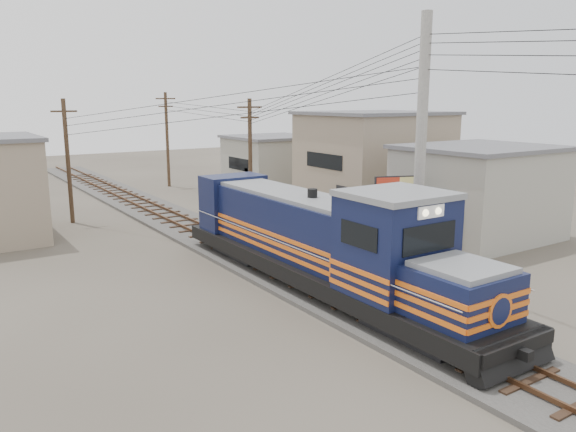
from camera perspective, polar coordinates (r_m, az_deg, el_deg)
ground at (r=20.47m, az=4.76°, el=-8.12°), size 120.00×120.00×0.00m
ballast at (r=28.64m, az=-7.65°, el=-2.22°), size 3.60×70.00×0.16m
track at (r=28.59m, az=-7.66°, el=-1.87°), size 1.15×70.00×0.12m
locomotive at (r=20.56m, az=3.45°, el=-2.82°), size 3.03×16.52×4.09m
utility_pole_main at (r=21.34m, az=13.30°, el=6.21°), size 0.40×0.40×10.00m
wooden_pole_mid at (r=33.59m, az=-3.86°, el=6.16°), size 1.60×0.24×7.00m
wooden_pole_far at (r=46.34m, az=-12.17°, el=7.78°), size 1.60×0.24×7.50m
wooden_pole_left at (r=33.98m, az=-21.47°, el=5.44°), size 1.60×0.24×7.00m
power_lines at (r=26.39m, az=-6.93°, el=13.02°), size 9.65×19.00×3.30m
shophouse_front at (r=29.97m, az=18.79°, el=2.33°), size 7.35×6.30×4.70m
shophouse_mid at (r=36.69m, az=8.72°, el=5.63°), size 8.40×7.35×6.20m
shophouse_back at (r=43.89m, az=-1.59°, el=5.44°), size 6.30×6.30×4.20m
billboard at (r=26.04m, az=11.16°, el=1.99°), size 2.18×0.97×3.56m
market_umbrella at (r=28.57m, az=5.99°, el=1.70°), size 2.19×2.19×2.26m
vendor at (r=29.29m, az=6.16°, el=-0.18°), size 0.79×0.68×1.84m
plant_nursery at (r=26.54m, az=6.45°, el=-2.42°), size 3.20×3.08×1.12m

